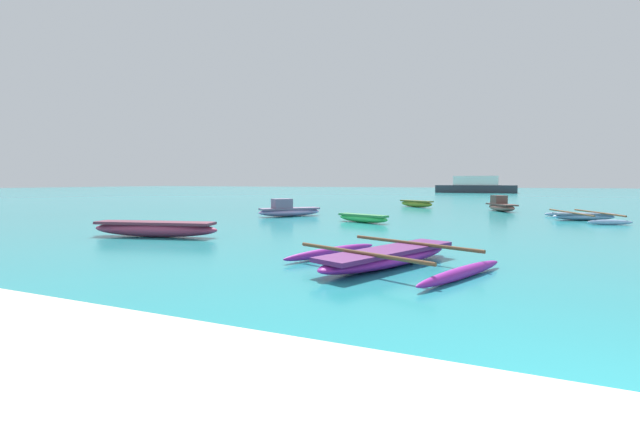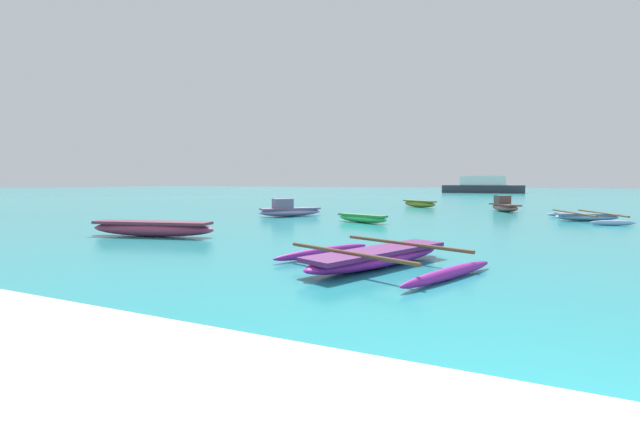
% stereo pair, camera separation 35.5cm
% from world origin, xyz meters
% --- Properties ---
extents(moored_boat_0, '(2.37, 1.28, 0.32)m').
position_xyz_m(moored_boat_0, '(-6.41, 13.39, 0.18)').
color(moored_boat_0, '#39D260').
rests_on(moored_boat_0, ground_plane).
extents(moored_boat_1, '(2.73, 4.36, 0.36)m').
position_xyz_m(moored_boat_1, '(1.66, 17.96, 0.17)').
color(moored_boat_1, '#93B0DF').
rests_on(moored_boat_1, ground_plane).
extents(moored_boat_2, '(2.48, 1.94, 0.42)m').
position_xyz_m(moored_boat_2, '(-6.47, 24.42, 0.23)').
color(moored_boat_2, olive).
rests_on(moored_boat_2, ground_plane).
extents(moored_boat_3, '(1.80, 2.55, 0.85)m').
position_xyz_m(moored_boat_3, '(-1.55, 22.55, 0.30)').
color(moored_boat_3, '#8E584F').
rests_on(moored_boat_3, ground_plane).
extents(moored_boat_4, '(3.94, 3.72, 0.38)m').
position_xyz_m(moored_boat_4, '(-3.27, 5.28, 0.18)').
color(moored_boat_4, '#8A2092').
rests_on(moored_boat_4, ground_plane).
extents(moored_boat_5, '(2.57, 2.76, 0.81)m').
position_xyz_m(moored_boat_5, '(-10.49, 14.87, 0.29)').
color(moored_boat_5, '#B392CE').
rests_on(moored_boat_5, ground_plane).
extents(moored_boat_6, '(3.87, 1.56, 0.44)m').
position_xyz_m(moored_boat_6, '(-10.56, 6.79, 0.25)').
color(moored_boat_6, '#9D3457').
rests_on(moored_boat_6, ground_plane).
extents(distant_ferry, '(10.98, 2.42, 2.42)m').
position_xyz_m(distant_ferry, '(-5.47, 62.82, 0.98)').
color(distant_ferry, '#2D333D').
rests_on(distant_ferry, ground_plane).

